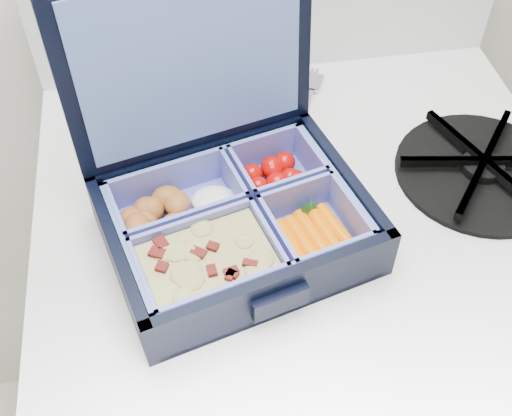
{
  "coord_description": "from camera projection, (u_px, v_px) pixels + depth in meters",
  "views": [
    {
      "loc": [
        -0.45,
        1.29,
        1.28
      ],
      "look_at": [
        -0.39,
        1.67,
        0.84
      ],
      "focal_mm": 45.0,
      "sensor_mm": 36.0,
      "label": 1
    }
  ],
  "objects": [
    {
      "name": "burner_grate_rear",
      "position": [
        176.0,
        127.0,
        0.7
      ],
      "size": [
        0.21,
        0.21,
        0.02
      ],
      "primitive_type": "cylinder",
      "rotation": [
        0.0,
        0.0,
        -0.29
      ],
      "color": "black",
      "rests_on": "stove"
    },
    {
      "name": "stove",
      "position": [
        291.0,
        382.0,
        0.94
      ],
      "size": [
        0.54,
        0.54,
        0.81
      ],
      "primitive_type": null,
      "color": "white",
      "rests_on": "floor"
    },
    {
      "name": "bento_box",
      "position": [
        236.0,
        224.0,
        0.58
      ],
      "size": [
        0.27,
        0.23,
        0.05
      ],
      "primitive_type": null,
      "rotation": [
        0.0,
        0.0,
        0.25
      ],
      "color": "black",
      "rests_on": "stove"
    },
    {
      "name": "fork",
      "position": [
        292.0,
        132.0,
        0.7
      ],
      "size": [
        0.11,
        0.18,
        0.01
      ],
      "primitive_type": null,
      "rotation": [
        0.0,
        0.0,
        -0.46
      ],
      "color": "#AFAEBD",
      "rests_on": "stove"
    },
    {
      "name": "burner_grate",
      "position": [
        483.0,
        165.0,
        0.65
      ],
      "size": [
        0.2,
        0.2,
        0.03
      ],
      "primitive_type": "cylinder",
      "rotation": [
        0.0,
        0.0,
        -0.16
      ],
      "color": "black",
      "rests_on": "stove"
    }
  ]
}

